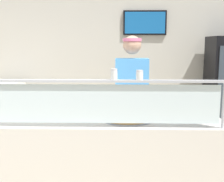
% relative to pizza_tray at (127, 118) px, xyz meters
% --- Properties ---
extents(ground_plane, '(12.00, 12.00, 0.00)m').
position_rel_pizza_tray_xyz_m(ground_plane, '(-0.20, 0.66, -0.97)').
color(ground_plane, tan).
rests_on(ground_plane, ground).
extents(shop_rear_unit, '(6.63, 0.13, 2.70)m').
position_rel_pizza_tray_xyz_m(shop_rear_unit, '(-0.20, 2.40, 0.39)').
color(shop_rear_unit, beige).
rests_on(shop_rear_unit, ground).
extents(serving_counter, '(2.23, 0.71, 0.95)m').
position_rel_pizza_tray_xyz_m(serving_counter, '(-0.20, 0.02, -0.49)').
color(serving_counter, silver).
rests_on(serving_counter, ground).
extents(sneeze_guard, '(2.06, 0.06, 0.42)m').
position_rel_pizza_tray_xyz_m(sneeze_guard, '(-0.20, -0.28, 0.25)').
color(sneeze_guard, '#B2B5BC').
rests_on(sneeze_guard, serving_counter).
extents(pizza_tray, '(0.50, 0.50, 0.04)m').
position_rel_pizza_tray_xyz_m(pizza_tray, '(0.00, 0.00, 0.00)').
color(pizza_tray, '#9EA0A8').
rests_on(pizza_tray, serving_counter).
extents(pizza_server, '(0.14, 0.29, 0.01)m').
position_rel_pizza_tray_xyz_m(pizza_server, '(0.00, -0.02, 0.02)').
color(pizza_server, '#ADAFB7').
rests_on(pizza_server, pizza_tray).
extents(parmesan_shaker, '(0.06, 0.06, 0.09)m').
position_rel_pizza_tray_xyz_m(parmesan_shaker, '(-0.12, -0.28, 0.44)').
color(parmesan_shaker, white).
rests_on(parmesan_shaker, sneeze_guard).
extents(pepper_flake_shaker, '(0.06, 0.06, 0.08)m').
position_rel_pizza_tray_xyz_m(pepper_flake_shaker, '(0.10, -0.28, 0.44)').
color(pepper_flake_shaker, white).
rests_on(pepper_flake_shaker, sneeze_guard).
extents(worker_figure, '(0.41, 0.50, 1.76)m').
position_rel_pizza_tray_xyz_m(worker_figure, '(0.07, 0.65, 0.04)').
color(worker_figure, '#23232D').
rests_on(worker_figure, ground).
extents(prep_shelf, '(0.70, 0.55, 0.84)m').
position_rel_pizza_tray_xyz_m(prep_shelf, '(-1.90, 1.91, -0.55)').
color(prep_shelf, '#B7BABF').
rests_on(prep_shelf, ground).
extents(pizza_box_stack, '(0.50, 0.49, 0.22)m').
position_rel_pizza_tray_xyz_m(pizza_box_stack, '(-1.90, 1.91, -0.02)').
color(pizza_box_stack, silver).
rests_on(pizza_box_stack, prep_shelf).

